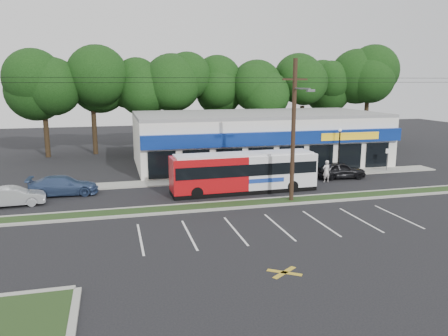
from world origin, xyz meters
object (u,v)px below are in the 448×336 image
object	(u,v)px
car_blue	(63,185)
pedestrian_b	(251,172)
sign_post	(387,156)
car_dark	(340,170)
car_silver	(13,196)
pedestrian_a	(326,171)
lamp_post	(339,145)
utility_pole	(292,126)
metrobus	(244,171)

from	to	relation	value
car_blue	pedestrian_b	xyz separation A→B (m)	(15.16, 0.72, 0.12)
sign_post	car_dark	xyz separation A→B (m)	(-5.78, -1.57, -0.81)
car_blue	car_silver	bearing A→B (deg)	128.35
sign_post	pedestrian_a	xyz separation A→B (m)	(-7.68, -2.57, -0.61)
lamp_post	sign_post	size ratio (longest dim) A/B	1.91
sign_post	pedestrian_a	bearing A→B (deg)	-161.47
utility_pole	metrobus	bearing A→B (deg)	122.88
lamp_post	pedestrian_a	xyz separation A→B (m)	(-2.68, -2.80, -1.72)
pedestrian_a	sign_post	bearing A→B (deg)	-169.16
car_dark	car_blue	distance (m)	23.22
pedestrian_a	pedestrian_b	xyz separation A→B (m)	(-6.16, 1.72, -0.09)
car_dark	car_silver	size ratio (longest dim) A/B	1.07
pedestrian_b	lamp_post	bearing A→B (deg)	178.62
utility_pole	pedestrian_b	xyz separation A→B (m)	(-0.68, 6.80, -4.56)
utility_pole	pedestrian_b	distance (m)	8.21
car_dark	pedestrian_a	size ratio (longest dim) A/B	2.32
pedestrian_b	pedestrian_a	bearing A→B (deg)	156.05
car_blue	lamp_post	bearing A→B (deg)	-84.54
car_silver	pedestrian_b	world-z (taller)	pedestrian_b
pedestrian_a	pedestrian_b	size ratio (longest dim) A/B	1.10
car_dark	pedestrian_b	xyz separation A→B (m)	(-8.06, 0.72, 0.11)
car_dark	pedestrian_a	xyz separation A→B (m)	(-1.90, -1.01, 0.20)
car_dark	pedestrian_a	distance (m)	2.16
car_dark	pedestrian_a	world-z (taller)	pedestrian_a
utility_pole	metrobus	world-z (taller)	utility_pole
metrobus	car_blue	xyz separation A→B (m)	(-13.52, 2.50, -0.88)
sign_post	pedestrian_b	world-z (taller)	sign_post
utility_pole	lamp_post	xyz separation A→B (m)	(8.17, 7.87, -2.74)
pedestrian_a	pedestrian_b	distance (m)	6.40
lamp_post	metrobus	bearing A→B (deg)	-157.69
lamp_post	sign_post	world-z (taller)	lamp_post
car_dark	metrobus	bearing A→B (deg)	108.83
car_silver	car_blue	size ratio (longest dim) A/B	0.81
car_dark	car_silver	world-z (taller)	car_dark
car_blue	metrobus	bearing A→B (deg)	-99.30
pedestrian_a	metrobus	bearing A→B (deg)	3.21
metrobus	pedestrian_b	xyz separation A→B (m)	(1.63, 3.22, -0.76)
utility_pole	car_blue	bearing A→B (deg)	159.01
utility_pole	sign_post	xyz separation A→B (m)	(13.17, 7.65, -3.86)
pedestrian_a	car_silver	bearing A→B (deg)	-4.62
car_dark	car_silver	xyz separation A→B (m)	(-26.25, -2.31, -0.07)
metrobus	car_blue	bearing A→B (deg)	167.97
pedestrian_b	car_silver	bearing A→B (deg)	1.13
car_dark	pedestrian_b	bearing A→B (deg)	89.25
car_silver	utility_pole	bearing A→B (deg)	-106.40
utility_pole	lamp_post	world-z (taller)	utility_pole
metrobus	pedestrian_a	bearing A→B (deg)	9.34
utility_pole	metrobus	distance (m)	5.70
car_silver	pedestrian_b	size ratio (longest dim) A/B	2.39
utility_pole	car_silver	world-z (taller)	utility_pole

